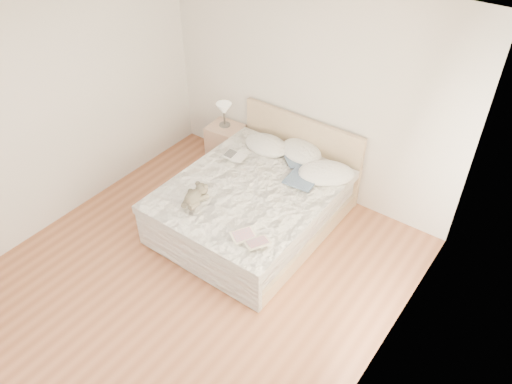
% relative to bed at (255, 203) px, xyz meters
% --- Properties ---
extents(floor, '(4.00, 4.50, 0.00)m').
position_rel_bed_xyz_m(floor, '(0.00, -1.19, -0.31)').
color(floor, brown).
rests_on(floor, ground).
extents(ceiling, '(4.00, 4.50, 0.00)m').
position_rel_bed_xyz_m(ceiling, '(0.00, -1.19, 2.39)').
color(ceiling, silver).
rests_on(ceiling, ground).
extents(wall_back, '(4.00, 0.02, 2.70)m').
position_rel_bed_xyz_m(wall_back, '(0.00, 1.06, 1.04)').
color(wall_back, silver).
rests_on(wall_back, ground).
extents(wall_left, '(0.02, 4.50, 2.70)m').
position_rel_bed_xyz_m(wall_left, '(-2.00, -1.19, 1.04)').
color(wall_left, silver).
rests_on(wall_left, ground).
extents(wall_right, '(0.02, 4.50, 2.70)m').
position_rel_bed_xyz_m(wall_right, '(2.00, -1.19, 1.04)').
color(wall_right, silver).
rests_on(wall_right, ground).
extents(window, '(0.02, 1.30, 1.10)m').
position_rel_bed_xyz_m(window, '(1.99, -0.89, 1.14)').
color(window, white).
rests_on(window, wall_right).
extents(bed, '(1.72, 2.14, 1.00)m').
position_rel_bed_xyz_m(bed, '(0.00, 0.00, 0.00)').
color(bed, tan).
rests_on(bed, floor).
extents(nightstand, '(0.48, 0.43, 0.56)m').
position_rel_bed_xyz_m(nightstand, '(-1.11, 0.81, -0.03)').
color(nightstand, tan).
rests_on(nightstand, floor).
extents(table_lamp, '(0.27, 0.27, 0.33)m').
position_rel_bed_xyz_m(table_lamp, '(-1.14, 0.84, 0.49)').
color(table_lamp, '#4B4741').
rests_on(table_lamp, nightstand).
extents(pillow_left, '(0.64, 0.47, 0.18)m').
position_rel_bed_xyz_m(pillow_left, '(-0.32, 0.68, 0.33)').
color(pillow_left, silver).
rests_on(pillow_left, bed).
extents(pillow_middle, '(0.74, 0.64, 0.18)m').
position_rel_bed_xyz_m(pillow_middle, '(0.11, 0.81, 0.33)').
color(pillow_middle, white).
rests_on(pillow_middle, bed).
extents(pillow_right, '(0.80, 0.74, 0.20)m').
position_rel_bed_xyz_m(pillow_right, '(0.58, 0.61, 0.33)').
color(pillow_right, white).
rests_on(pillow_right, bed).
extents(blouse, '(0.59, 0.62, 0.02)m').
position_rel_bed_xyz_m(blouse, '(0.40, 0.43, 0.32)').
color(blouse, '#34455F').
rests_on(blouse, bed).
extents(photo_book, '(0.31, 0.23, 0.02)m').
position_rel_bed_xyz_m(photo_book, '(-0.50, 0.25, 0.32)').
color(photo_book, white).
rests_on(photo_book, bed).
extents(childrens_book, '(0.43, 0.39, 0.02)m').
position_rel_bed_xyz_m(childrens_book, '(0.52, -0.79, 0.32)').
color(childrens_book, beige).
rests_on(childrens_book, bed).
extents(teddy_bear, '(0.29, 0.36, 0.17)m').
position_rel_bed_xyz_m(teddy_bear, '(-0.31, -0.71, 0.34)').
color(teddy_bear, brown).
rests_on(teddy_bear, bed).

